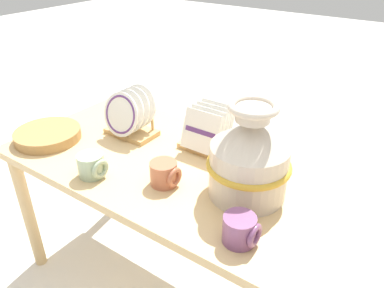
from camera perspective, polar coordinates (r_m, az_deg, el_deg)
The scene contains 9 objects.
ground_plane at distance 1.90m, azimuth 0.00°, elevation -21.12°, with size 14.00×14.00×0.00m, color silver.
display_table at distance 1.49m, azimuth 0.00°, elevation -6.24°, with size 1.56×0.71×0.68m.
ceramic_vase at distance 1.25m, azimuth 8.73°, elevation -1.96°, with size 0.29×0.29×0.34m.
dish_rack_round_plates at distance 1.67m, azimuth -9.53°, elevation 3.91°, with size 0.22×0.18×0.21m.
dish_rack_square_plates at distance 1.55m, azimuth 2.46°, elevation 1.25°, with size 0.22×0.17×0.18m.
wicker_charger_stack at distance 1.75m, azimuth -21.12°, elevation 1.30°, with size 0.28×0.28×0.04m.
mug_terracotta_glaze at distance 1.34m, azimuth -4.18°, elevation -4.53°, with size 0.11×0.10×0.09m.
mug_plum_glaze at distance 1.12m, azimuth 7.43°, elevation -12.86°, with size 0.11×0.10×0.09m.
mug_sage_glaze at distance 1.43m, azimuth -14.98°, elevation -3.19°, with size 0.11×0.10×0.09m.
Camera 1 is at (0.69, -0.99, 1.47)m, focal length 35.00 mm.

